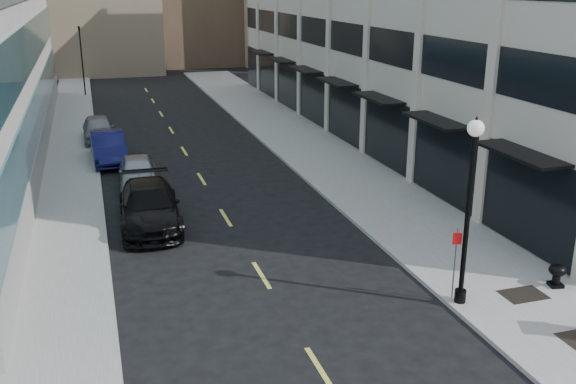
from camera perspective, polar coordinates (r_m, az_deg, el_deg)
sidewalk_right at (r=35.44m, az=4.33°, el=2.33°), size 5.00×80.00×0.15m
sidewalk_left at (r=33.14m, az=-18.83°, el=0.25°), size 3.00×80.00×0.15m
grate_far at (r=22.21m, az=20.18°, el=-8.55°), size 1.40×1.00×0.01m
road_centerline at (r=30.71m, az=-6.73°, el=-0.40°), size 0.15×68.20×0.01m
traffic_signal at (r=59.80m, az=-18.08°, el=13.49°), size 0.66×0.66×6.98m
car_black_pickup at (r=27.23m, az=-12.22°, el=-1.24°), size 2.68×6.06×1.73m
car_silver_sedan at (r=32.59m, az=-13.18°, el=1.76°), size 2.03×4.63×1.55m
car_blue_sedan at (r=37.55m, az=-15.67°, el=3.83°), size 1.99×5.21×1.70m
car_grey_sedan at (r=42.75m, az=-16.49°, el=5.42°), size 2.00×4.83×1.64m
lamppost at (r=19.84m, az=15.83°, el=-0.38°), size 0.50×0.50×5.95m
sign_post at (r=20.71m, az=14.69°, el=-5.29°), size 0.27×0.11×2.38m
urn_planter at (r=22.98m, az=22.80°, el=-6.67°), size 0.56×0.56×0.78m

